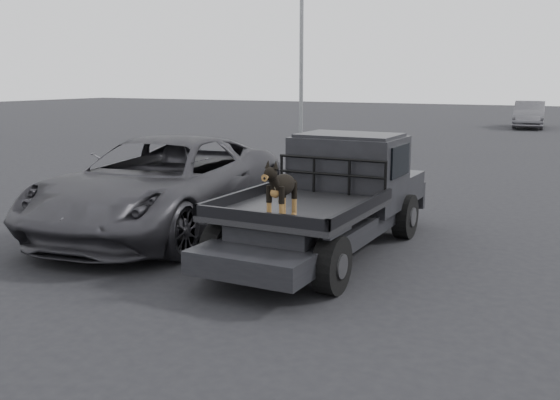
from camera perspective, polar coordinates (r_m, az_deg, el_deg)
The scene contains 7 objects.
ground at distance 8.22m, azimuth 2.71°, elevation -8.13°, with size 120.00×120.00×0.00m, color black.
flatbed_ute at distance 9.75m, azimuth 4.19°, elevation -2.24°, with size 2.00×5.40×0.92m, color black, non-canonical shape.
ute_cab at distance 10.46m, azimuth 6.34°, elevation 3.64°, with size 1.72×1.30×0.88m, color black, non-canonical shape.
headache_rack at distance 9.79m, azimuth 4.72°, elevation 2.19°, with size 1.80×0.08×0.55m, color black, non-canonical shape.
dog at distance 8.01m, azimuth 0.17°, elevation 0.93°, with size 0.32×0.60×0.74m, color black, non-canonical shape.
parked_suv at distance 11.39m, azimuth -10.76°, elevation 1.42°, with size 2.75×5.96×1.66m, color #313035.
distant_car_a at distance 37.20m, azimuth 21.82°, elevation 7.27°, with size 1.55×4.43×1.46m, color #525156.
Camera 1 is at (3.26, -7.04, 2.70)m, focal length 40.00 mm.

